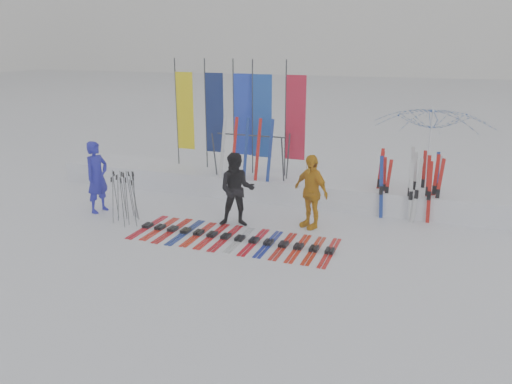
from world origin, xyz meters
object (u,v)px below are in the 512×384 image
at_px(person_yellow, 311,191).
at_px(ski_rack, 251,150).
at_px(person_blue, 97,177).
at_px(person_black, 237,190).
at_px(ski_row, 233,238).
at_px(tent_canopy, 429,157).

bearing_deg(person_yellow, ski_rack, 172.34).
bearing_deg(person_blue, ski_rack, -43.21).
relative_size(person_black, ski_rack, 0.87).
height_order(person_blue, ski_row, person_blue).
height_order(person_black, person_yellow, person_black).
bearing_deg(ski_row, person_yellow, 43.92).
distance_m(tent_canopy, ski_row, 5.71).
relative_size(person_blue, person_black, 1.04).
distance_m(person_yellow, ski_rack, 2.81).
height_order(person_yellow, tent_canopy, tent_canopy).
xyz_separation_m(person_black, tent_canopy, (4.16, 3.07, 0.47)).
bearing_deg(ski_rack, person_blue, -142.37).
distance_m(person_black, tent_canopy, 5.20).
distance_m(person_blue, ski_row, 4.14).
bearing_deg(tent_canopy, person_yellow, -134.25).
relative_size(tent_canopy, ski_row, 0.66).
height_order(tent_canopy, ski_rack, tent_canopy).
bearing_deg(person_black, person_blue, 165.58).
distance_m(ski_row, ski_rack, 3.46).
xyz_separation_m(person_black, person_yellow, (1.66, 0.51, -0.01)).
distance_m(person_black, ski_rack, 2.35).
xyz_separation_m(person_black, ski_rack, (-0.49, 2.24, 0.50)).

